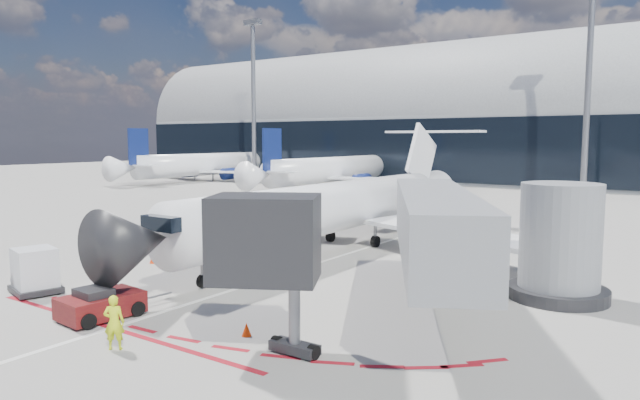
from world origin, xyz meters
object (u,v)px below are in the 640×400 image
Objects in this scene: regional_jet at (340,205)px; ramp_worker at (114,322)px; pushback_tug at (101,304)px; uld_container at (35,271)px.

ramp_worker is at bearing -80.15° from regional_jet.
uld_container is at bearing 179.99° from pushback_tug.
regional_jet is 6.84× the size of pushback_tug.
pushback_tug is 2.61× the size of ramp_worker.
pushback_tug is 1.87× the size of uld_container.
pushback_tug is 5.38m from uld_container.
ramp_worker is (3.16, -18.19, -1.73)m from regional_jet.
pushback_tug is at bearing -65.54° from ramp_worker.
ramp_worker is at bearing -0.26° from uld_container.
ramp_worker is 8.77m from uld_container.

